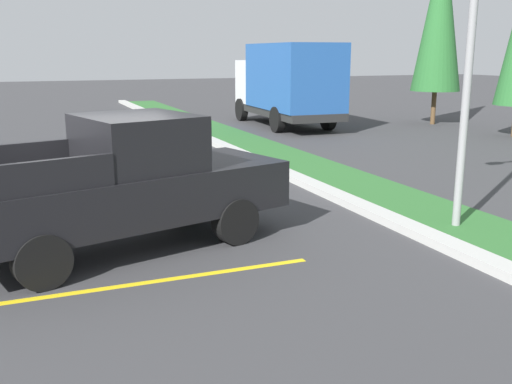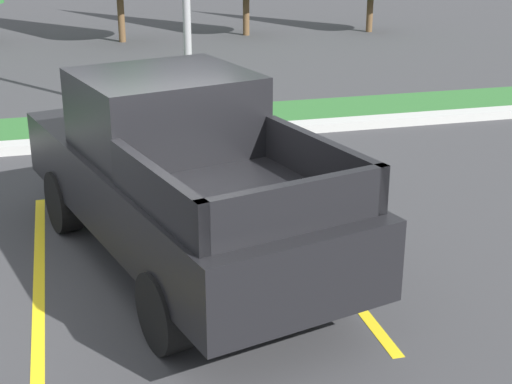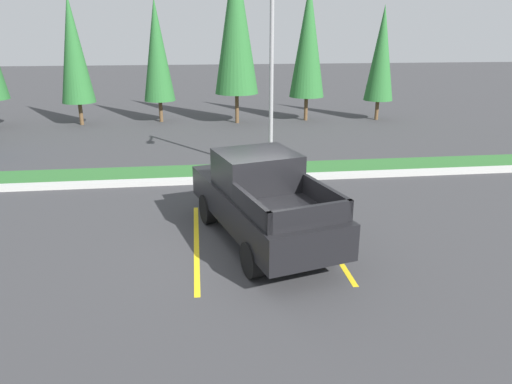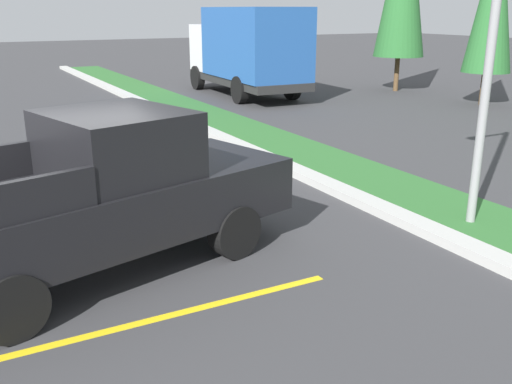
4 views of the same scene
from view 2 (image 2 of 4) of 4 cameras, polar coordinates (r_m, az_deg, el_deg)
The scene contains 6 objects.
ground_plane at distance 8.32m, azimuth -8.52°, elevation -6.39°, with size 120.00×120.00×0.00m, color #38383A.
parking_line_near at distance 8.55m, azimuth -15.96°, elevation -6.22°, with size 0.12×4.80×0.01m, color yellow.
parking_line_far at distance 8.95m, azimuth 4.26°, elevation -4.16°, with size 0.12×4.80×0.01m, color yellow.
curb_strip at distance 12.95m, azimuth -11.09°, elevation 3.77°, with size 56.00×0.40×0.15m, color #B2B2AD.
grass_median at distance 14.02m, azimuth -11.41°, elevation 4.84°, with size 56.00×1.80×0.06m, color #2D662D.
pickup_truck_main at distance 8.26m, azimuth -6.00°, elevation 1.37°, with size 3.19×5.53×2.10m.
Camera 2 is at (-0.66, -7.40, 3.75)m, focal length 53.33 mm.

